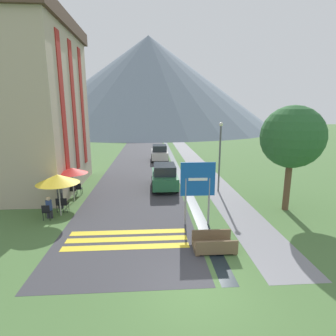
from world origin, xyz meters
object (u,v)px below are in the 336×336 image
at_px(parked_car_far, 159,153).
at_px(cafe_chair_nearest, 47,211).
at_px(footbridge, 214,245).
at_px(cafe_chair_far_left, 72,190).
at_px(person_seated_far, 49,206).
at_px(cafe_chair_near_left, 60,203).
at_px(cafe_chair_far_right, 79,188).
at_px(cafe_umbrella_front_yellow, 58,179).
at_px(hotel_building, 35,101).
at_px(road_sign, 198,185).
at_px(cafe_chair_near_right, 64,203).
at_px(cafe_umbrella_middle_red, 72,171).
at_px(tree_by_path, 292,137).
at_px(parked_car_near, 164,176).
at_px(person_standing_terrace, 60,192).
at_px(streetlamp, 220,151).

height_order(parked_car_far, cafe_chair_nearest, parked_car_far).
relative_size(footbridge, cafe_chair_far_left, 2.00).
xyz_separation_m(parked_car_far, person_seated_far, (-6.46, -16.32, -0.23)).
height_order(cafe_chair_near_left, person_seated_far, person_seated_far).
relative_size(cafe_chair_far_right, cafe_umbrella_front_yellow, 0.36).
height_order(footbridge, cafe_chair_nearest, cafe_chair_nearest).
bearing_deg(cafe_chair_far_right, hotel_building, 142.94).
height_order(road_sign, parked_car_far, road_sign).
xyz_separation_m(parked_car_far, cafe_umbrella_front_yellow, (-5.99, -16.00, 1.19)).
bearing_deg(cafe_chair_far_left, cafe_chair_nearest, -65.30).
bearing_deg(cafe_chair_near_left, person_seated_far, -121.76).
distance_m(cafe_chair_near_left, person_seated_far, 0.93).
bearing_deg(road_sign, cafe_chair_near_right, 163.78).
height_order(cafe_umbrella_middle_red, tree_by_path, tree_by_path).
bearing_deg(cafe_chair_near_left, cafe_chair_nearest, -120.71).
bearing_deg(footbridge, parked_car_near, 100.00).
distance_m(parked_car_far, cafe_chair_far_right, 13.76).
height_order(hotel_building, road_sign, hotel_building).
bearing_deg(cafe_chair_near_left, footbridge, -44.69).
xyz_separation_m(parked_car_near, person_standing_terrace, (-6.38, -3.78, 0.12)).
bearing_deg(tree_by_path, cafe_chair_near_left, 178.08).
distance_m(cafe_chair_nearest, cafe_chair_near_left, 1.15).
bearing_deg(person_standing_terrace, parked_car_far, 66.74).
distance_m(parked_car_near, cafe_chair_near_right, 7.44).
xyz_separation_m(cafe_chair_near_left, cafe_umbrella_front_yellow, (0.19, -0.55, 1.59)).
bearing_deg(tree_by_path, parked_car_far, 113.38).
bearing_deg(streetlamp, person_seated_far, -157.85).
height_order(cafe_umbrella_front_yellow, streetlamp, streetlamp).
height_order(cafe_chair_nearest, person_seated_far, person_seated_far).
xyz_separation_m(footbridge, tree_by_path, (5.26, 4.23, 4.02)).
xyz_separation_m(footbridge, cafe_chair_nearest, (-8.13, 3.57, 0.29)).
height_order(hotel_building, cafe_chair_far_left, hotel_building).
distance_m(parked_car_far, cafe_umbrella_front_yellow, 17.13).
distance_m(parked_car_near, cafe_chair_far_left, 6.52).
height_order(hotel_building, cafe_umbrella_middle_red, hotel_building).
bearing_deg(person_standing_terrace, parked_car_near, 30.61).
bearing_deg(road_sign, cafe_chair_far_left, 147.61).
distance_m(parked_car_near, cafe_umbrella_middle_red, 6.58).
bearing_deg(footbridge, cafe_chair_far_left, 136.98).
bearing_deg(parked_car_near, footbridge, -80.00).
distance_m(cafe_chair_far_right, person_standing_terrace, 2.52).
relative_size(footbridge, cafe_chair_near_right, 2.00).
xyz_separation_m(footbridge, cafe_chair_far_left, (-7.88, 7.35, 0.29)).
bearing_deg(footbridge, hotel_building, 137.86).
relative_size(parked_car_far, cafe_chair_nearest, 4.63).
bearing_deg(cafe_umbrella_front_yellow, hotel_building, 118.69).
bearing_deg(cafe_chair_nearest, streetlamp, 39.42).
distance_m(hotel_building, cafe_umbrella_front_yellow, 7.55).
relative_size(parked_car_far, cafe_chair_far_right, 4.63).
relative_size(parked_car_near, cafe_chair_nearest, 4.92).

